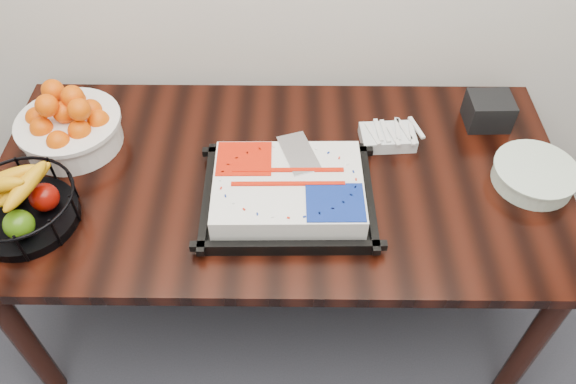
{
  "coord_description": "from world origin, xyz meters",
  "views": [
    {
      "loc": [
        0.04,
        0.78,
        2.02
      ],
      "look_at": [
        0.03,
        1.85,
        0.83
      ],
      "focal_mm": 35.0,
      "sensor_mm": 36.0,
      "label": 1
    }
  ],
  "objects_px": {
    "cake_tray": "(288,192)",
    "plate_stack": "(534,175)",
    "fruit_basket": "(20,205)",
    "napkin_box": "(488,111)",
    "tangerine_bowl": "(68,122)",
    "table": "(278,192)"
  },
  "relations": [
    {
      "from": "tangerine_bowl",
      "to": "napkin_box",
      "type": "bearing_deg",
      "value": 4.84
    },
    {
      "from": "cake_tray",
      "to": "plate_stack",
      "type": "xyz_separation_m",
      "value": [
        0.75,
        0.09,
        -0.02
      ]
    },
    {
      "from": "plate_stack",
      "to": "napkin_box",
      "type": "bearing_deg",
      "value": 106.42
    },
    {
      "from": "table",
      "to": "napkin_box",
      "type": "height_order",
      "value": "napkin_box"
    },
    {
      "from": "cake_tray",
      "to": "fruit_basket",
      "type": "xyz_separation_m",
      "value": [
        -0.76,
        -0.08,
        0.02
      ]
    },
    {
      "from": "table",
      "to": "tangerine_bowl",
      "type": "height_order",
      "value": "tangerine_bowl"
    },
    {
      "from": "cake_tray",
      "to": "tangerine_bowl",
      "type": "bearing_deg",
      "value": 160.4
    },
    {
      "from": "cake_tray",
      "to": "napkin_box",
      "type": "xyz_separation_m",
      "value": [
        0.67,
        0.37,
        0.0
      ]
    },
    {
      "from": "cake_tray",
      "to": "tangerine_bowl",
      "type": "height_order",
      "value": "tangerine_bowl"
    },
    {
      "from": "napkin_box",
      "to": "fruit_basket",
      "type": "bearing_deg",
      "value": -162.67
    },
    {
      "from": "table",
      "to": "napkin_box",
      "type": "bearing_deg",
      "value": 19.61
    },
    {
      "from": "table",
      "to": "plate_stack",
      "type": "bearing_deg",
      "value": -1.91
    },
    {
      "from": "cake_tray",
      "to": "tangerine_bowl",
      "type": "xyz_separation_m",
      "value": [
        -0.7,
        0.25,
        0.04
      ]
    },
    {
      "from": "table",
      "to": "fruit_basket",
      "type": "bearing_deg",
      "value": -164.93
    },
    {
      "from": "table",
      "to": "fruit_basket",
      "type": "relative_size",
      "value": 5.63
    },
    {
      "from": "tangerine_bowl",
      "to": "plate_stack",
      "type": "bearing_deg",
      "value": -6.28
    },
    {
      "from": "fruit_basket",
      "to": "napkin_box",
      "type": "height_order",
      "value": "fruit_basket"
    },
    {
      "from": "cake_tray",
      "to": "tangerine_bowl",
      "type": "distance_m",
      "value": 0.75
    },
    {
      "from": "table",
      "to": "cake_tray",
      "type": "height_order",
      "value": "cake_tray"
    },
    {
      "from": "napkin_box",
      "to": "table",
      "type": "bearing_deg",
      "value": -160.39
    },
    {
      "from": "fruit_basket",
      "to": "napkin_box",
      "type": "bearing_deg",
      "value": 17.33
    },
    {
      "from": "table",
      "to": "plate_stack",
      "type": "xyz_separation_m",
      "value": [
        0.79,
        -0.03,
        0.12
      ]
    }
  ]
}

